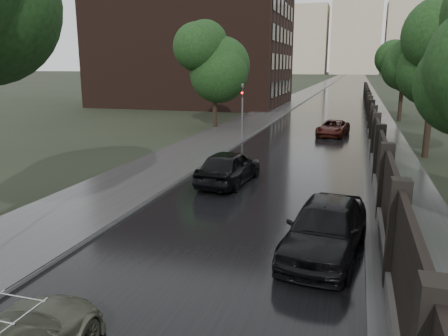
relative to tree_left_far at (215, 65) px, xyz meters
The scene contains 13 objects.
road 160.29m from the tree_left_far, 87.14° to the left, with size 8.00×420.00×0.02m, color black.
sidewalk_left 160.10m from the tree_left_far, 89.28° to the left, with size 4.00×420.00×0.16m, color #2D2D2D.
verge_right 160.65m from the tree_left_far, 85.18° to the left, with size 3.00×420.00×0.08m, color #2D2D2D.
fence_right 13.44m from the tree_left_far, ahead, with size 0.45×75.72×2.70m.
tree_left_far is the anchor object (origin of this frame).
tree_right_b 17.45m from the tree_left_far, 27.30° to the right, with size 4.08×4.08×7.01m.
tree_right_c 18.45m from the tree_left_far, 32.83° to the left, with size 4.08×4.08×7.01m.
traffic_light 6.84m from the tree_left_far, 53.53° to the right, with size 0.16×0.32×4.00m.
brick_building 24.63m from the tree_left_far, 114.44° to the left, with size 24.00×18.00×20.00m, color black.
stalinist_tower 272.14m from the tree_left_far, 88.30° to the left, with size 92.00×30.00×159.00m.
hatchback_left 18.63m from the tree_left_far, 69.96° to the right, with size 1.84×4.58×1.56m, color black.
car_right_near 26.35m from the tree_left_far, 65.18° to the right, with size 1.93×4.79×1.63m, color black.
car_right_far 11.01m from the tree_left_far, ahead, with size 2.00×4.33×1.20m, color black.
Camera 1 is at (3.51, -5.30, 5.19)m, focal length 35.00 mm.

